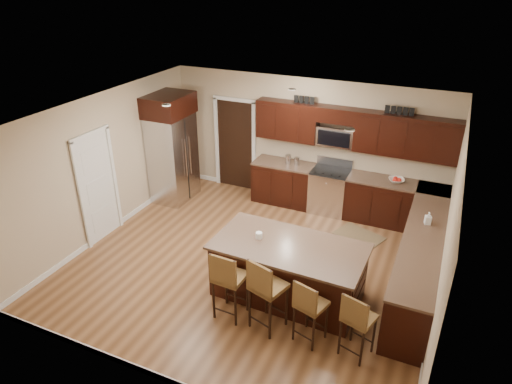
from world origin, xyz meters
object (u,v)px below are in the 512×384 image
at_px(stool_mid, 265,287).
at_px(stool_right, 309,305).
at_px(island, 288,272).
at_px(stool_left, 228,278).
at_px(stool_extra, 357,319).
at_px(refrigerator, 172,147).
at_px(range, 329,190).

height_order(stool_mid, stool_right, stool_mid).
height_order(island, stool_left, stool_left).
bearing_deg(stool_mid, stool_left, -162.96).
xyz_separation_m(island, stool_extra, (1.25, -0.84, 0.20)).
height_order(refrigerator, stool_extra, refrigerator).
bearing_deg(stool_mid, range, 109.27).
relative_size(island, stool_left, 2.06).
xyz_separation_m(island, stool_mid, (-0.03, -0.85, 0.30)).
relative_size(range, refrigerator, 0.47).
height_order(range, stool_right, range).
distance_m(stool_left, stool_right, 1.22).
distance_m(island, stool_mid, 0.90).
height_order(island, stool_mid, stool_mid).
relative_size(island, refrigerator, 1.00).
bearing_deg(stool_mid, stool_right, 17.76).
distance_m(stool_mid, refrigerator, 4.59).
xyz_separation_m(island, stool_left, (-0.61, -0.85, 0.28)).
relative_size(stool_left, refrigerator, 0.48).
bearing_deg(island, stool_mid, -90.66).
distance_m(stool_mid, stool_right, 0.64).
distance_m(stool_mid, stool_extra, 1.29).
bearing_deg(refrigerator, stool_mid, -40.91).
bearing_deg(stool_mid, island, 104.86).
height_order(stool_right, stool_extra, same).
relative_size(range, island, 0.47).
xyz_separation_m(refrigerator, stool_extra, (4.74, -2.98, -0.57)).
bearing_deg(range, stool_extra, -69.26).
bearing_deg(refrigerator, stool_extra, -32.20).
relative_size(refrigerator, stool_extra, 2.32).
bearing_deg(island, refrigerator, 149.82).
xyz_separation_m(range, stool_mid, (0.15, -3.80, 0.26)).
bearing_deg(range, refrigerator, -166.20).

